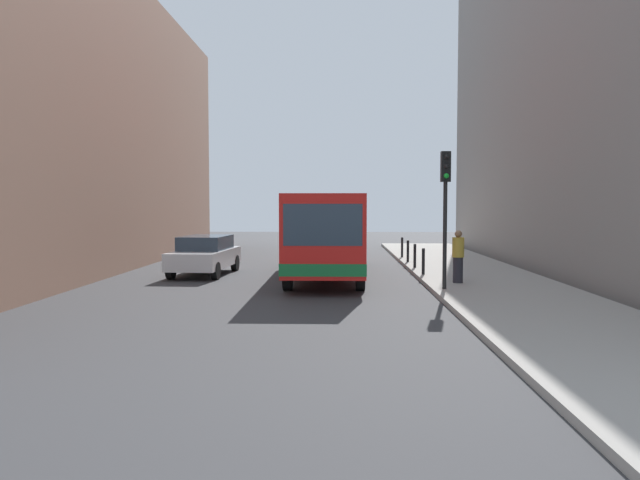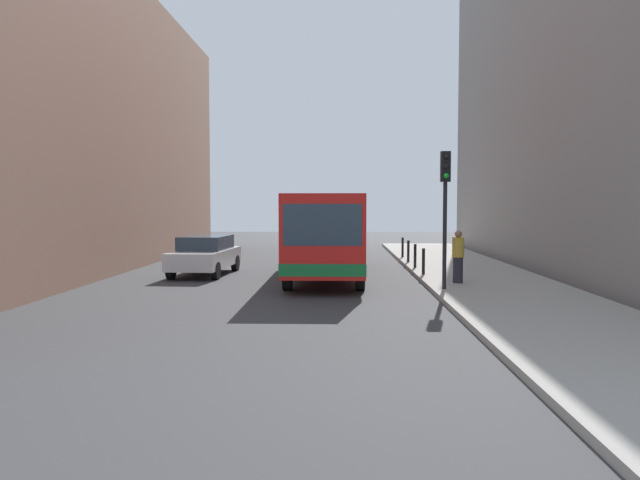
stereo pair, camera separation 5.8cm
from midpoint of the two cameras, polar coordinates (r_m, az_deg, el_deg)
ground_plane at (r=20.79m, az=0.71°, el=-4.15°), size 80.00×80.00×0.00m
sidewalk at (r=21.38m, az=15.37°, el=-3.86°), size 4.40×40.00×0.15m
building_left at (r=27.53m, az=-24.20°, el=10.03°), size 7.00×32.00×12.12m
building_right at (r=27.63m, az=26.43°, el=15.11°), size 7.00×32.00×17.02m
bus at (r=23.40m, az=0.66°, el=0.92°), size 2.55×11.02×3.00m
car_beside_bus at (r=24.22m, az=-10.34°, el=-1.28°), size 2.10×4.51×1.48m
car_behind_bus at (r=34.55m, az=0.30°, el=0.12°), size 1.99×4.46×1.48m
traffic_light at (r=18.98m, az=11.42°, el=4.17°), size 0.28×0.33×4.10m
bollard_near at (r=22.91m, az=9.47°, el=-1.93°), size 0.11×0.11×0.95m
bollard_mid at (r=25.35m, az=8.72°, el=-1.42°), size 0.11×0.11×0.95m
bollard_far at (r=27.80m, az=8.10°, el=-1.01°), size 0.11×0.11×0.95m
bollard_farthest at (r=30.25m, az=7.58°, el=-0.66°), size 0.11×0.11×0.95m
pedestrian_near_signal at (r=20.66m, az=12.54°, el=-1.49°), size 0.38×0.38×1.70m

